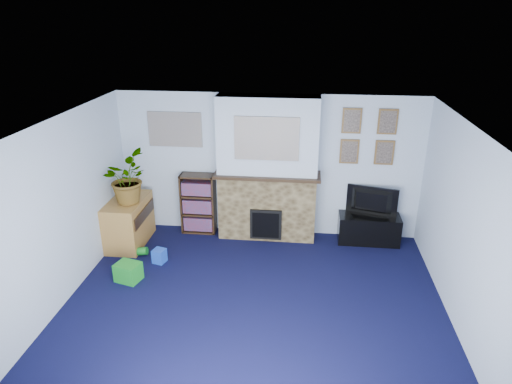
# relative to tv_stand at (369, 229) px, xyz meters

# --- Properties ---
(floor) EXTENTS (5.00, 4.50, 0.01)m
(floor) POSITION_rel_tv_stand_xyz_m (-1.70, -2.03, -0.23)
(floor) COLOR black
(floor) RESTS_ON ground
(ceiling) EXTENTS (5.00, 4.50, 0.01)m
(ceiling) POSITION_rel_tv_stand_xyz_m (-1.70, -2.03, 2.17)
(ceiling) COLOR white
(ceiling) RESTS_ON wall_back
(wall_back) EXTENTS (5.00, 0.04, 2.40)m
(wall_back) POSITION_rel_tv_stand_xyz_m (-1.70, 0.22, 0.97)
(wall_back) COLOR silver
(wall_back) RESTS_ON ground
(wall_front) EXTENTS (5.00, 0.04, 2.40)m
(wall_front) POSITION_rel_tv_stand_xyz_m (-1.70, -4.28, 0.97)
(wall_front) COLOR silver
(wall_front) RESTS_ON ground
(wall_left) EXTENTS (0.04, 4.50, 2.40)m
(wall_left) POSITION_rel_tv_stand_xyz_m (-4.20, -2.03, 0.97)
(wall_left) COLOR silver
(wall_left) RESTS_ON ground
(wall_right) EXTENTS (0.04, 4.50, 2.40)m
(wall_right) POSITION_rel_tv_stand_xyz_m (0.80, -2.03, 0.97)
(wall_right) COLOR silver
(wall_right) RESTS_ON ground
(chimney_breast) EXTENTS (1.72, 0.50, 2.40)m
(chimney_breast) POSITION_rel_tv_stand_xyz_m (-1.70, 0.02, 0.96)
(chimney_breast) COLOR brown
(chimney_breast) RESTS_ON ground
(collage_main) EXTENTS (1.00, 0.03, 0.68)m
(collage_main) POSITION_rel_tv_stand_xyz_m (-1.70, -0.19, 1.55)
(collage_main) COLOR gray
(collage_main) RESTS_ON chimney_breast
(collage_left) EXTENTS (0.90, 0.03, 0.58)m
(collage_left) POSITION_rel_tv_stand_xyz_m (-3.25, 0.21, 1.55)
(collage_left) COLOR gray
(collage_left) RESTS_ON wall_back
(portrait_tl) EXTENTS (0.30, 0.03, 0.40)m
(portrait_tl) POSITION_rel_tv_stand_xyz_m (-0.40, 0.20, 1.77)
(portrait_tl) COLOR brown
(portrait_tl) RESTS_ON wall_back
(portrait_tr) EXTENTS (0.30, 0.03, 0.40)m
(portrait_tr) POSITION_rel_tv_stand_xyz_m (0.15, 0.20, 1.77)
(portrait_tr) COLOR brown
(portrait_tr) RESTS_ON wall_back
(portrait_bl) EXTENTS (0.30, 0.03, 0.40)m
(portrait_bl) POSITION_rel_tv_stand_xyz_m (-0.40, 0.20, 1.27)
(portrait_bl) COLOR brown
(portrait_bl) RESTS_ON wall_back
(portrait_br) EXTENTS (0.30, 0.03, 0.40)m
(portrait_br) POSITION_rel_tv_stand_xyz_m (0.15, 0.20, 1.27)
(portrait_br) COLOR brown
(portrait_br) RESTS_ON wall_back
(tv_stand) EXTENTS (0.99, 0.42, 0.47)m
(tv_stand) POSITION_rel_tv_stand_xyz_m (0.00, 0.00, 0.00)
(tv_stand) COLOR black
(tv_stand) RESTS_ON ground
(television) EXTENTS (0.83, 0.32, 0.48)m
(television) POSITION_rel_tv_stand_xyz_m (0.00, 0.02, 0.48)
(television) COLOR black
(television) RESTS_ON tv_stand
(bookshelf) EXTENTS (0.58, 0.28, 1.05)m
(bookshelf) POSITION_rel_tv_stand_xyz_m (-2.88, 0.08, 0.28)
(bookshelf) COLOR black
(bookshelf) RESTS_ON ground
(sideboard) EXTENTS (0.55, 0.99, 0.77)m
(sideboard) POSITION_rel_tv_stand_xyz_m (-3.94, -0.47, 0.12)
(sideboard) COLOR #A47334
(sideboard) RESTS_ON ground
(potted_plant) EXTENTS (0.85, 0.90, 0.80)m
(potted_plant) POSITION_rel_tv_stand_xyz_m (-3.89, -0.52, 0.94)
(potted_plant) COLOR #26661E
(potted_plant) RESTS_ON sideboard
(mantel_clock) EXTENTS (0.11, 0.07, 0.16)m
(mantel_clock) POSITION_rel_tv_stand_xyz_m (-1.77, -0.03, 1.00)
(mantel_clock) COLOR gold
(mantel_clock) RESTS_ON chimney_breast
(mantel_candle) EXTENTS (0.06, 0.06, 0.18)m
(mantel_candle) POSITION_rel_tv_stand_xyz_m (-1.32, -0.03, 1.01)
(mantel_candle) COLOR #B2BFC6
(mantel_candle) RESTS_ON chimney_breast
(mantel_teddy) EXTENTS (0.13, 0.13, 0.13)m
(mantel_teddy) POSITION_rel_tv_stand_xyz_m (-2.27, -0.03, 0.99)
(mantel_teddy) COLOR gray
(mantel_teddy) RESTS_ON chimney_breast
(mantel_can) EXTENTS (0.06, 0.06, 0.12)m
(mantel_can) POSITION_rel_tv_stand_xyz_m (-0.96, -0.03, 0.99)
(mantel_can) COLOR blue
(mantel_can) RESTS_ON chimney_breast
(green_crate) EXTENTS (0.40, 0.35, 0.27)m
(green_crate) POSITION_rel_tv_stand_xyz_m (-3.55, -1.56, -0.09)
(green_crate) COLOR #198C26
(green_crate) RESTS_ON ground
(toy_ball) EXTENTS (0.16, 0.16, 0.16)m
(toy_ball) POSITION_rel_tv_stand_xyz_m (-3.73, -1.41, -0.14)
(toy_ball) COLOR purple
(toy_ball) RESTS_ON ground
(toy_block) EXTENTS (0.22, 0.22, 0.22)m
(toy_block) POSITION_rel_tv_stand_xyz_m (-3.26, -1.03, -0.12)
(toy_block) COLOR blue
(toy_block) RESTS_ON ground
(toy_tube) EXTENTS (0.29, 0.13, 0.16)m
(toy_tube) POSITION_rel_tv_stand_xyz_m (-3.65, -0.87, -0.16)
(toy_tube) COLOR #198C26
(toy_tube) RESTS_ON ground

